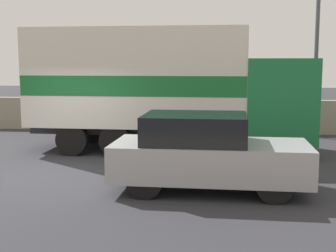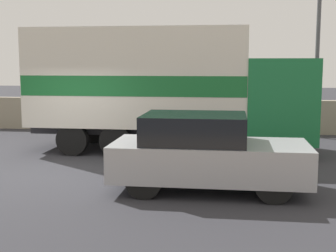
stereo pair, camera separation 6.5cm
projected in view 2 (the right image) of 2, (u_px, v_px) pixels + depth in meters
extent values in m
plane|color=#2D2D33|center=(55.00, 172.00, 11.12)|extent=(80.00, 80.00, 0.00)
cube|color=gray|center=(122.00, 114.00, 17.96)|extent=(60.00, 0.35, 1.23)
cylinder|color=#4C4C51|center=(317.00, 57.00, 16.02)|extent=(0.14, 0.14, 5.55)
cube|color=#196B38|center=(279.00, 100.00, 13.23)|extent=(1.85, 2.49, 2.30)
cube|color=black|center=(313.00, 84.00, 13.05)|extent=(0.06, 2.12, 1.01)
cube|color=#2D2D33|center=(140.00, 128.00, 13.89)|extent=(6.22, 1.34, 0.25)
cube|color=silver|center=(139.00, 77.00, 13.68)|extent=(6.22, 2.43, 2.77)
cube|color=#19662D|center=(139.00, 84.00, 13.71)|extent=(6.19, 2.45, 0.55)
cylinder|color=black|center=(275.00, 133.00, 14.41)|extent=(0.89, 0.28, 0.89)
cylinder|color=black|center=(282.00, 144.00, 12.35)|extent=(0.89, 0.28, 0.89)
cylinder|color=black|center=(94.00, 129.00, 15.17)|extent=(0.89, 0.28, 0.89)
cylinder|color=black|center=(73.00, 140.00, 13.12)|extent=(0.89, 0.28, 0.89)
cylinder|color=black|center=(132.00, 130.00, 15.01)|extent=(0.89, 0.28, 0.89)
cylinder|color=black|center=(116.00, 141.00, 12.95)|extent=(0.89, 0.28, 0.89)
cube|color=#9E9EA3|center=(210.00, 160.00, 9.47)|extent=(3.94, 1.76, 0.72)
cube|color=black|center=(195.00, 128.00, 9.42)|extent=(2.05, 1.62, 0.57)
cylinder|color=black|center=(268.00, 167.00, 10.09)|extent=(0.71, 0.20, 0.71)
cylinder|color=black|center=(274.00, 185.00, 8.60)|extent=(0.71, 0.20, 0.71)
cylinder|color=black|center=(156.00, 164.00, 10.41)|extent=(0.71, 0.20, 0.71)
cylinder|color=black|center=(144.00, 181.00, 8.92)|extent=(0.71, 0.20, 0.71)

